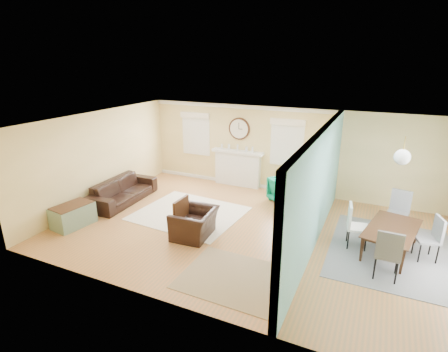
{
  "coord_description": "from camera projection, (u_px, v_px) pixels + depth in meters",
  "views": [
    {
      "loc": [
        2.6,
        -7.09,
        3.95
      ],
      "look_at": [
        -0.8,
        0.3,
        1.2
      ],
      "focal_mm": 28.0,
      "sensor_mm": 36.0,
      "label": 1
    }
  ],
  "objects": [
    {
      "name": "dining_chair_e",
      "position": [
        428.0,
        235.0,
        7.07
      ],
      "size": [
        0.53,
        0.53,
        0.95
      ],
      "color": "slate",
      "rests_on": "floor"
    },
    {
      "name": "trunk",
      "position": [
        73.0,
        215.0,
        8.6
      ],
      "size": [
        0.71,
        1.03,
        0.55
      ],
      "color": "gray",
      "rests_on": "floor"
    },
    {
      "name": "potted_plant",
      "position": [
        304.0,
        204.0,
        8.05
      ],
      "size": [
        0.48,
        0.44,
        0.43
      ],
      "primitive_type": "imported",
      "rotation": [
        0.0,
        0.0,
        5.94
      ],
      "color": "#337F33",
      "rests_on": "garden_stool"
    },
    {
      "name": "window_left",
      "position": [
        196.0,
        131.0,
        11.62
      ],
      "size": [
        1.05,
        0.13,
        1.42
      ],
      "color": "white",
      "rests_on": "wall_back"
    },
    {
      "name": "dining_chair_n",
      "position": [
        398.0,
        209.0,
        8.15
      ],
      "size": [
        0.53,
        0.53,
        1.02
      ],
      "color": "slate",
      "rests_on": "floor"
    },
    {
      "name": "dining_chair_s",
      "position": [
        389.0,
        249.0,
        6.46
      ],
      "size": [
        0.46,
        0.46,
        1.03
      ],
      "color": "slate",
      "rests_on": "floor"
    },
    {
      "name": "pendant",
      "position": [
        402.0,
        157.0,
        6.5
      ],
      "size": [
        0.3,
        0.3,
        0.55
      ],
      "color": "gold",
      "rests_on": "ceiling"
    },
    {
      "name": "tv",
      "position": [
        315.0,
        174.0,
        8.92
      ],
      "size": [
        0.2,
        1.19,
        0.68
      ],
      "primitive_type": "imported",
      "rotation": [
        0.0,
        0.0,
        1.53
      ],
      "color": "black",
      "rests_on": "credenza"
    },
    {
      "name": "rug_grey",
      "position": [
        390.0,
        252.0,
        7.48
      ],
      "size": [
        2.43,
        3.04,
        0.01
      ],
      "primitive_type": "cube",
      "color": "slate",
      "rests_on": "floor"
    },
    {
      "name": "dining_table",
      "position": [
        392.0,
        241.0,
        7.39
      ],
      "size": [
        1.24,
        1.8,
        0.58
      ],
      "primitive_type": "imported",
      "rotation": [
        0.0,
        0.0,
        1.36
      ],
      "color": "#402311",
      "rests_on": "floor"
    },
    {
      "name": "dining_chair_w",
      "position": [
        358.0,
        223.0,
        7.53
      ],
      "size": [
        0.5,
        0.5,
        0.99
      ],
      "color": "white",
      "rests_on": "floor"
    },
    {
      "name": "green_chair",
      "position": [
        285.0,
        190.0,
        10.03
      ],
      "size": [
        1.08,
        1.08,
        0.72
      ],
      "primitive_type": "imported",
      "rotation": [
        0.0,
        0.0,
        2.52
      ],
      "color": "#006D50",
      "rests_on": "floor"
    },
    {
      "name": "window_right",
      "position": [
        287.0,
        139.0,
        10.39
      ],
      "size": [
        1.05,
        0.13,
        1.42
      ],
      "color": "white",
      "rests_on": "wall_back"
    },
    {
      "name": "wall_front",
      "position": [
        182.0,
        239.0,
        5.4
      ],
      "size": [
        9.0,
        0.02,
        2.6
      ],
      "primitive_type": "cube",
      "color": "tan",
      "rests_on": "ground"
    },
    {
      "name": "eames_chair",
      "position": [
        195.0,
        223.0,
        8.06
      ],
      "size": [
        0.96,
        1.08,
        0.66
      ],
      "primitive_type": "imported",
      "rotation": [
        0.0,
        0.0,
        -1.5
      ],
      "color": "black",
      "rests_on": "floor"
    },
    {
      "name": "wall_back",
      "position": [
        285.0,
        151.0,
        10.56
      ],
      "size": [
        9.0,
        0.02,
        2.6
      ],
      "primitive_type": "cube",
      "color": "tan",
      "rests_on": "ground"
    },
    {
      "name": "garden_stool",
      "position": [
        302.0,
        223.0,
        8.21
      ],
      "size": [
        0.37,
        0.37,
        0.54
      ],
      "primitive_type": "cylinder",
      "color": "white",
      "rests_on": "floor"
    },
    {
      "name": "partition",
      "position": [
        320.0,
        184.0,
        7.61
      ],
      "size": [
        0.17,
        6.0,
        2.6
      ],
      "color": "tan",
      "rests_on": "ground"
    },
    {
      "name": "fireplace",
      "position": [
        238.0,
        168.0,
        11.28
      ],
      "size": [
        1.7,
        0.3,
        1.17
      ],
      "color": "white",
      "rests_on": "ground"
    },
    {
      "name": "credenza",
      "position": [
        314.0,
        201.0,
        9.15
      ],
      "size": [
        0.51,
        1.49,
        0.8
      ],
      "color": "#A0744F",
      "rests_on": "floor"
    },
    {
      "name": "wall_left",
      "position": [
        100.0,
        158.0,
        9.76
      ],
      "size": [
        0.02,
        6.0,
        2.6
      ],
      "primitive_type": "cube",
      "color": "tan",
      "rests_on": "ground"
    },
    {
      "name": "rug_jute",
      "position": [
        234.0,
        278.0,
        6.61
      ],
      "size": [
        2.0,
        1.64,
        0.01
      ],
      "primitive_type": "cube",
      "rotation": [
        0.0,
        0.0,
        -0.02
      ],
      "color": "#A08363",
      "rests_on": "floor"
    },
    {
      "name": "sofa",
      "position": [
        123.0,
        191.0,
        10.06
      ],
      "size": [
        0.96,
        2.28,
        0.66
      ],
      "primitive_type": "imported",
      "rotation": [
        0.0,
        0.0,
        1.61
      ],
      "color": "black",
      "rests_on": "floor"
    },
    {
      "name": "rug_cream",
      "position": [
        189.0,
        213.0,
        9.34
      ],
      "size": [
        2.82,
        2.49,
        0.01
      ],
      "primitive_type": "cube",
      "rotation": [
        0.0,
        0.0,
        -0.07
      ],
      "color": "#F3E7CB",
      "rests_on": "floor"
    },
    {
      "name": "ceiling",
      "position": [
        252.0,
        124.0,
        7.56
      ],
      "size": [
        9.0,
        6.0,
        0.02
      ],
      "primitive_type": "cube",
      "color": "white",
      "rests_on": "wall_back"
    },
    {
      "name": "wall_clock",
      "position": [
        239.0,
        129.0,
        10.95
      ],
      "size": [
        0.7,
        0.07,
        0.7
      ],
      "color": "#402311",
      "rests_on": "wall_back"
    },
    {
      "name": "floor",
      "position": [
        249.0,
        231.0,
        8.4
      ],
      "size": [
        9.0,
        9.0,
        0.0
      ],
      "primitive_type": "plane",
      "color": "#A07242",
      "rests_on": "ground"
    }
  ]
}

